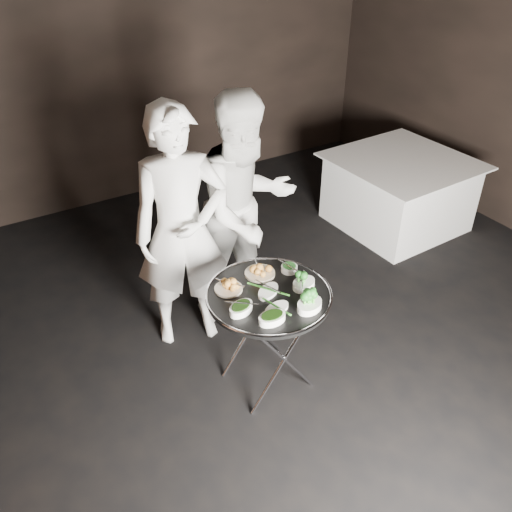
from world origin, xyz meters
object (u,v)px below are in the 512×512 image
tray_stand (268,335)px  waiter_left (181,232)px  waiter_right (246,209)px  dining_table (398,192)px  serving_tray (269,295)px

tray_stand → waiter_left: waiter_left is taller
waiter_right → dining_table: (1.93, 0.33, -0.53)m
dining_table → tray_stand: bearing=-153.2°
waiter_left → dining_table: 2.57m
tray_stand → waiter_right: 0.98m
tray_stand → serving_tray: serving_tray is taller
waiter_right → dining_table: size_ratio=1.45×
tray_stand → dining_table: bearing=26.8°
tray_stand → serving_tray: 0.33m
serving_tray → dining_table: bearing=26.8°
serving_tray → waiter_left: size_ratio=0.44×
serving_tray → waiter_left: waiter_left is taller
waiter_left → waiter_right: waiter_left is taller
tray_stand → serving_tray: (0.00, 0.00, 0.33)m
serving_tray → waiter_right: waiter_right is taller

